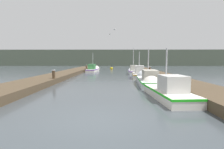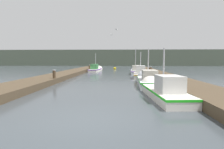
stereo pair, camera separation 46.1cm
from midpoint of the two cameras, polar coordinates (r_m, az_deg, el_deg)
The scene contains 16 objects.
ground_plane at distance 6.04m, azimuth -7.28°, elevation -15.21°, with size 200.00×200.00×0.00m.
dock_left at distance 22.66m, azimuth -16.10°, elevation 0.03°, with size 2.74×40.00×0.47m.
dock_right at distance 22.25m, azimuth 13.48°, elevation 0.00°, with size 2.74×40.00×0.47m.
distant_shore_ridge at distance 66.09m, azimuth -0.02°, elevation 5.41°, with size 120.00×16.00×5.39m.
fishing_boat_0 at distance 10.20m, azimuth 15.52°, elevation -4.82°, with size 1.85×5.47×3.15m.
fishing_boat_1 at distance 15.08m, azimuth 10.69°, elevation -1.59°, with size 1.93×6.20×3.47m.
fishing_boat_2 at distance 20.37m, azimuth 8.14°, elevation 0.17°, with size 1.84×4.67×3.37m.
fishing_boat_3 at distance 25.46m, azimuth 6.40°, elevation 1.09°, with size 1.47×4.79×4.05m.
fishing_boat_4 at distance 31.23m, azimuth -6.56°, elevation 1.75°, with size 1.78×6.45×3.66m.
mooring_piling_0 at distance 9.96m, azimuth 20.77°, elevation -3.89°, with size 0.33×0.33×1.20m.
mooring_piling_1 at distance 32.86m, azimuth -8.74°, elevation 2.20°, with size 0.28×0.28×1.13m.
mooring_piling_2 at distance 15.70m, azimuth -19.28°, elevation -0.75°, with size 0.28×0.28×1.20m.
mooring_piling_3 at distance 19.11m, azimuth 11.37°, elevation 0.56°, with size 0.35×0.35×1.32m.
channel_buoy at distance 37.85m, azimuth -0.50°, elevation 2.00°, with size 0.62×0.62×1.12m.
seagull_lead at distance 22.86m, azimuth 0.37°, elevation 14.44°, with size 0.41×0.52×0.12m.
seagull_1 at distance 23.34m, azimuth -1.41°, elevation 12.89°, with size 0.32×0.55×0.12m.
Camera 1 is at (0.57, -5.62, 2.07)m, focal length 28.00 mm.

